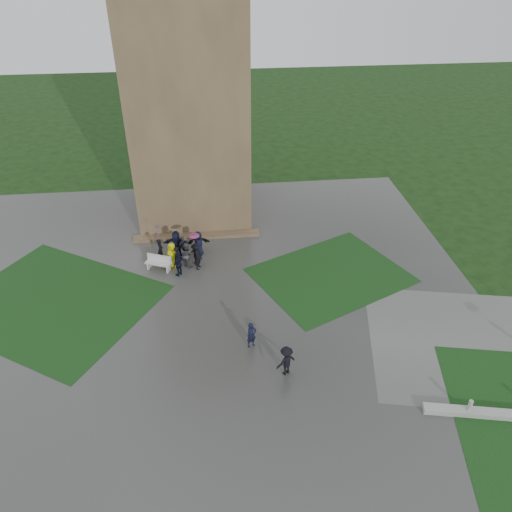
{
  "coord_description": "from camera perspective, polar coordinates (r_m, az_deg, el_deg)",
  "views": [
    {
      "loc": [
        1.0,
        -20.22,
        18.83
      ],
      "look_at": [
        3.78,
        5.97,
        1.2
      ],
      "focal_mm": 35.0,
      "sensor_mm": 36.0,
      "label": 1
    }
  ],
  "objects": [
    {
      "name": "lawn_inset_right",
      "position": [
        32.34,
        8.53,
        -2.19
      ],
      "size": [
        11.12,
        10.15,
        0.01
      ],
      "primitive_type": "cube",
      "rotation": [
        0.0,
        0.0,
        0.44
      ],
      "color": "black",
      "rests_on": "plaza"
    },
    {
      "name": "tower",
      "position": [
        36.58,
        -7.79,
        17.92
      ],
      "size": [
        8.0,
        8.0,
        18.0
      ],
      "primitive_type": "cube",
      "color": "brown",
      "rests_on": "ground"
    },
    {
      "name": "lawn_inset_left",
      "position": [
        32.1,
        -22.06,
        -4.98
      ],
      "size": [
        14.1,
        13.46,
        0.01
      ],
      "primitive_type": "cube",
      "rotation": [
        0.0,
        0.0,
        -0.56
      ],
      "color": "black",
      "rests_on": "plaza"
    },
    {
      "name": "visitor_cluster",
      "position": [
        33.17,
        -8.43,
        0.97
      ],
      "size": [
        3.83,
        3.46,
        2.68
      ],
      "color": "black",
      "rests_on": "plaza"
    },
    {
      "name": "bench",
      "position": [
        32.87,
        -11.05,
        -0.74
      ],
      "size": [
        1.8,
        1.15,
        1.0
      ],
      "rotation": [
        0.0,
        0.0,
        -0.39
      ],
      "color": "beige",
      "rests_on": "plaza"
    },
    {
      "name": "ground",
      "position": [
        27.64,
        -6.6,
        -9.41
      ],
      "size": [
        120.0,
        120.0,
        0.0
      ],
      "primitive_type": "plane",
      "color": "black"
    },
    {
      "name": "pedestrian_near",
      "position": [
        25.15,
        3.47,
        -11.85
      ],
      "size": [
        1.23,
        1.01,
        1.69
      ],
      "primitive_type": "imported",
      "rotation": [
        0.0,
        0.0,
        3.63
      ],
      "color": "black",
      "rests_on": "plaza"
    },
    {
      "name": "pedestrian_mid",
      "position": [
        26.54,
        -0.52,
        -9.03
      ],
      "size": [
        0.66,
        0.58,
        1.53
      ],
      "primitive_type": "imported",
      "rotation": [
        0.0,
        0.0,
        0.47
      ],
      "color": "black",
      "rests_on": "plaza"
    },
    {
      "name": "tower_plinth",
      "position": [
        36.06,
        -6.78,
        2.3
      ],
      "size": [
        9.0,
        0.8,
        0.22
      ],
      "primitive_type": "cube",
      "color": "brown",
      "rests_on": "plaza"
    },
    {
      "name": "plaza",
      "position": [
        29.13,
        -6.64,
        -6.72
      ],
      "size": [
        34.0,
        34.0,
        0.02
      ],
      "primitive_type": "cube",
      "color": "#353533",
      "rests_on": "ground"
    }
  ]
}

